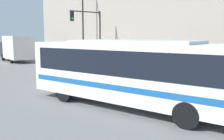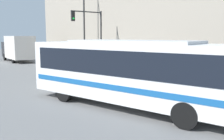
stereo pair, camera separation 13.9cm
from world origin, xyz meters
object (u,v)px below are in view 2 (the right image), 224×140
at_px(traffic_light_pole, 91,29).
at_px(street_lamp, 81,18).
at_px(city_bus, 132,69).
at_px(delivery_truck, 18,48).
at_px(parking_meter, 133,62).
at_px(fire_hydrant, 165,75).

height_order(traffic_light_pole, street_lamp, street_lamp).
relative_size(city_bus, delivery_truck, 1.51).
bearing_deg(parking_meter, street_lamp, 90.89).
height_order(city_bus, fire_hydrant, city_bus).
bearing_deg(street_lamp, delivery_truck, 115.58).
height_order(city_bus, traffic_light_pole, traffic_light_pole).
relative_size(city_bus, fire_hydrant, 15.01).
bearing_deg(street_lamp, city_bus, -110.57).
bearing_deg(parking_meter, traffic_light_pole, 100.69).
distance_m(delivery_truck, fire_hydrant, 21.71).
xyz_separation_m(delivery_truck, fire_hydrant, (4.48, -21.20, -1.23)).
distance_m(city_bus, fire_hydrant, 7.02).
bearing_deg(fire_hydrant, traffic_light_pole, 96.29).
distance_m(delivery_truck, traffic_light_pole, 13.25).
xyz_separation_m(traffic_light_pole, street_lamp, (0.82, 3.52, 1.25)).
relative_size(delivery_truck, traffic_light_pole, 1.33).
distance_m(city_bus, street_lamp, 16.98).
distance_m(city_bus, delivery_truck, 24.70).
relative_size(city_bus, parking_meter, 7.78).
bearing_deg(delivery_truck, fire_hydrant, -78.08).
bearing_deg(city_bus, parking_meter, 31.96).
distance_m(parking_meter, street_lamp, 9.46).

